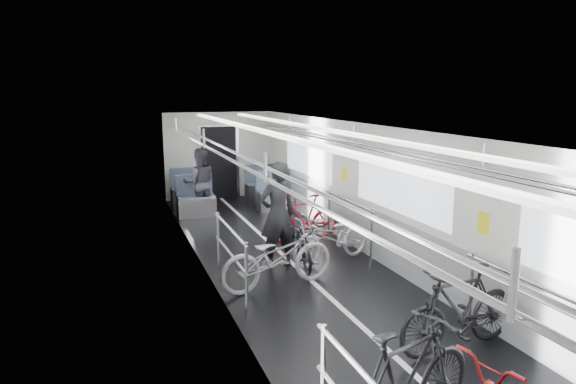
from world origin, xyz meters
The scene contains 9 objects.
car_shell centered at (0.00, 1.78, 1.13)m, with size 3.02×14.01×2.41m.
bike_left_mid centered at (-0.68, -3.67, 0.54)m, with size 0.51×1.79×1.07m, color black.
bike_left_far centered at (-0.59, 0.03, 0.49)m, with size 0.65×1.88×0.99m, color #9D9EA2.
bike_right_near centered at (0.78, -2.51, 0.51)m, with size 0.48×1.70×1.02m, color black.
bike_right_mid centered at (0.70, 0.84, 0.45)m, with size 0.60×1.72×0.90m, color silver.
bike_right_far centered at (0.70, 2.26, 0.47)m, with size 0.44×1.55×0.93m, color maroon.
bike_aisle centered at (0.13, 0.87, 0.41)m, with size 0.55×1.57×0.83m, color black.
person_standing centered at (-0.28, 0.97, 0.91)m, with size 0.67×0.44×1.82m, color black.
person_seated centered at (-0.90, 5.02, 0.82)m, with size 0.80×0.62×1.64m, color #27252C.
Camera 1 is at (-2.95, -7.08, 2.99)m, focal length 32.00 mm.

